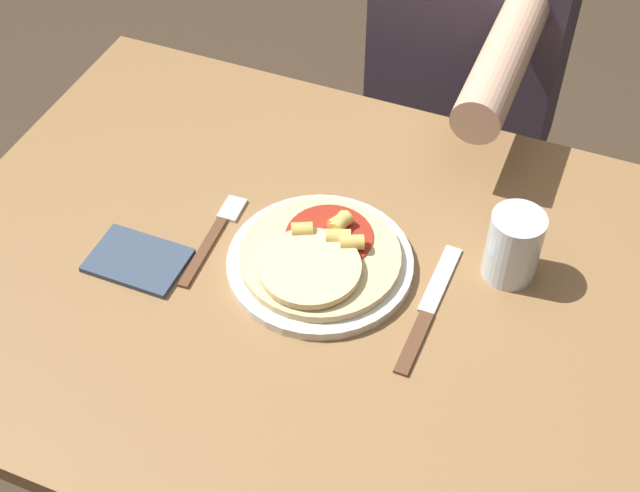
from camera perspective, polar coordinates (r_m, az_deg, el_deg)
name	(u,v)px	position (r m, az deg, el deg)	size (l,w,h in m)	color
dining_table	(302,335)	(1.26, -1.17, -5.70)	(1.00, 0.77, 0.75)	olive
plate	(320,263)	(1.16, 0.00, -1.10)	(0.24, 0.24, 0.01)	silver
pizza	(320,256)	(1.15, -0.03, -0.63)	(0.21, 0.21, 0.04)	#E0C689
fork	(215,234)	(1.21, -6.71, 0.79)	(0.03, 0.18, 0.00)	brown
knife	(428,310)	(1.13, 6.91, -4.06)	(0.02, 0.22, 0.00)	brown
drinking_glass	(513,246)	(1.15, 12.28, 0.01)	(0.07, 0.07, 0.10)	silver
napkin	(138,260)	(1.20, -11.58, -0.90)	(0.13, 0.09, 0.01)	#38475B
person_diner	(471,55)	(1.65, 9.63, 11.96)	(0.32, 0.52, 1.20)	#2D2D38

